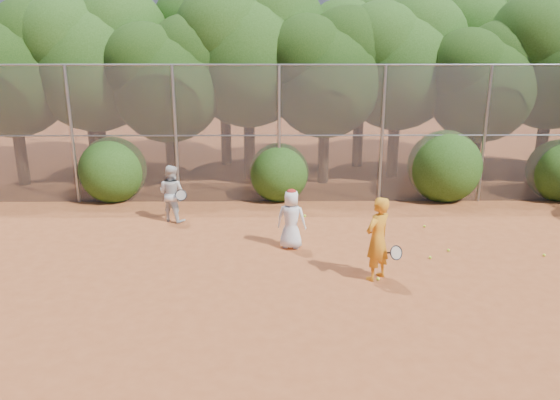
{
  "coord_description": "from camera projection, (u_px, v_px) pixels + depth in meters",
  "views": [
    {
      "loc": [
        -1.1,
        -9.7,
        4.8
      ],
      "look_at": [
        -1.0,
        2.5,
        1.1
      ],
      "focal_mm": 35.0,
      "sensor_mm": 36.0,
      "label": 1
    }
  ],
  "objects": [
    {
      "name": "fence_back",
      "position": [
        309.0,
        134.0,
        15.83
      ],
      "size": [
        20.05,
        0.09,
        4.03
      ],
      "color": "gray",
      "rests_on": "ground"
    },
    {
      "name": "tree_2",
      "position": [
        169.0,
        75.0,
        17.1
      ],
      "size": [
        3.99,
        3.47,
        5.47
      ],
      "color": "black",
      "rests_on": "ground"
    },
    {
      "name": "tree_5",
      "position": [
        400.0,
        58.0,
        18.18
      ],
      "size": [
        4.51,
        3.92,
        6.17
      ],
      "color": "black",
      "rests_on": "ground"
    },
    {
      "name": "ball_1",
      "position": [
        430.0,
        257.0,
        12.18
      ],
      "size": [
        0.07,
        0.07,
        0.07
      ],
      "primitive_type": "sphere",
      "color": "#C1E529",
      "rests_on": "ground"
    },
    {
      "name": "tree_10",
      "position": [
        225.0,
        40.0,
        19.88
      ],
      "size": [
        5.15,
        4.48,
        7.06
      ],
      "color": "black",
      "rests_on": "ground"
    },
    {
      "name": "tree_7",
      "position": [
        556.0,
        52.0,
        17.77
      ],
      "size": [
        4.77,
        4.14,
        6.53
      ],
      "color": "black",
      "rests_on": "ground"
    },
    {
      "name": "tree_0",
      "position": [
        11.0,
        64.0,
        17.16
      ],
      "size": [
        4.38,
        3.81,
        6.0
      ],
      "color": "black",
      "rests_on": "ground"
    },
    {
      "name": "tree_12",
      "position": [
        482.0,
        43.0,
        20.18
      ],
      "size": [
        5.02,
        4.37,
        6.88
      ],
      "color": "black",
      "rests_on": "ground"
    },
    {
      "name": "tree_1",
      "position": [
        95.0,
        55.0,
        17.59
      ],
      "size": [
        4.64,
        4.03,
        6.35
      ],
      "color": "black",
      "rests_on": "ground"
    },
    {
      "name": "ball_2",
      "position": [
        378.0,
        279.0,
        11.11
      ],
      "size": [
        0.07,
        0.07,
        0.07
      ],
      "primitive_type": "sphere",
      "color": "#C1E529",
      "rests_on": "ground"
    },
    {
      "name": "ball_4",
      "position": [
        424.0,
        226.0,
        14.17
      ],
      "size": [
        0.07,
        0.07,
        0.07
      ],
      "primitive_type": "sphere",
      "color": "#C1E529",
      "rests_on": "ground"
    },
    {
      "name": "tree_6",
      "position": [
        483.0,
        78.0,
        17.41
      ],
      "size": [
        3.86,
        3.36,
        5.29
      ],
      "color": "black",
      "rests_on": "ground"
    },
    {
      "name": "ball_3",
      "position": [
        544.0,
        255.0,
        12.31
      ],
      "size": [
        0.07,
        0.07,
        0.07
      ],
      "primitive_type": "sphere",
      "color": "#C1E529",
      "rests_on": "ground"
    },
    {
      "name": "tree_3",
      "position": [
        250.0,
        48.0,
        17.85
      ],
      "size": [
        4.89,
        4.26,
        6.7
      ],
      "color": "black",
      "rests_on": "ground"
    },
    {
      "name": "bush_3",
      "position": [
        560.0,
        168.0,
        16.49
      ],
      "size": [
        1.9,
        1.9,
        1.9
      ],
      "primitive_type": "sphere",
      "color": "#1E4110",
      "rests_on": "ground"
    },
    {
      "name": "bush_0",
      "position": [
        113.0,
        167.0,
        16.37
      ],
      "size": [
        2.0,
        2.0,
        2.0
      ],
      "primitive_type": "sphere",
      "color": "#1E4110",
      "rests_on": "ground"
    },
    {
      "name": "player_yellow",
      "position": [
        378.0,
        239.0,
        10.96
      ],
      "size": [
        0.89,
        0.74,
        1.74
      ],
      "rotation": [
        0.0,
        0.0,
        3.88
      ],
      "color": "orange",
      "rests_on": "ground"
    },
    {
      "name": "tree_9",
      "position": [
        87.0,
        48.0,
        19.74
      ],
      "size": [
        4.83,
        4.2,
        6.62
      ],
      "color": "black",
      "rests_on": "ground"
    },
    {
      "name": "player_white",
      "position": [
        172.0,
        193.0,
        14.49
      ],
      "size": [
        0.92,
        0.84,
        1.53
      ],
      "rotation": [
        0.0,
        0.0,
        2.7
      ],
      "color": "silver",
      "rests_on": "ground"
    },
    {
      "name": "bush_2",
      "position": [
        445.0,
        163.0,
        16.42
      ],
      "size": [
        2.2,
        2.2,
        2.2
      ],
      "primitive_type": "sphere",
      "color": "#1E4110",
      "rests_on": "ground"
    },
    {
      "name": "ground",
      "position": [
        332.0,
        291.0,
        10.68
      ],
      "size": [
        80.0,
        80.0,
        0.0
      ],
      "primitive_type": "plane",
      "color": "#994922",
      "rests_on": "ground"
    },
    {
      "name": "player_teen",
      "position": [
        291.0,
        219.0,
        12.64
      ],
      "size": [
        0.77,
        0.59,
        1.43
      ],
      "rotation": [
        0.0,
        0.0,
        2.91
      ],
      "color": "white",
      "rests_on": "ground"
    },
    {
      "name": "bush_1",
      "position": [
        279.0,
        170.0,
        16.44
      ],
      "size": [
        1.8,
        1.8,
        1.8
      ],
      "primitive_type": "sphere",
      "color": "#1E4110",
      "rests_on": "ground"
    },
    {
      "name": "tree_4",
      "position": [
        327.0,
        69.0,
        17.48
      ],
      "size": [
        4.19,
        3.64,
        5.73
      ],
      "color": "black",
      "rests_on": "ground"
    },
    {
      "name": "ball_0",
      "position": [
        448.0,
        250.0,
        12.59
      ],
      "size": [
        0.07,
        0.07,
        0.07
      ],
      "primitive_type": "sphere",
      "color": "#C1E529",
      "rests_on": "ground"
    },
    {
      "name": "tree_11",
      "position": [
        363.0,
        53.0,
        19.67
      ],
      "size": [
        4.64,
        4.03,
        6.35
      ],
      "color": "black",
      "rests_on": "ground"
    }
  ]
}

